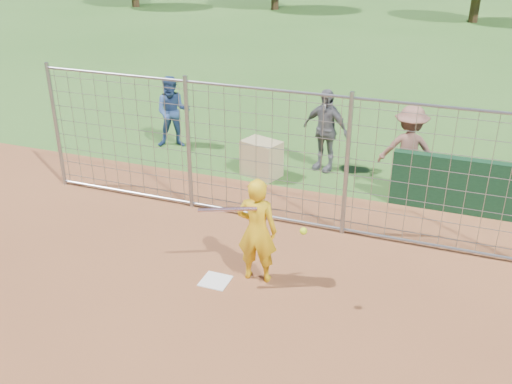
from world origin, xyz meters
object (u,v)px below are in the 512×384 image
at_px(bystander_b, 325,130).
at_px(equipment_bin, 262,159).
at_px(bystander_c, 409,150).
at_px(batter, 257,231).
at_px(bystander_a, 173,112).

bearing_deg(bystander_b, equipment_bin, -128.22).
height_order(bystander_b, equipment_bin, bystander_b).
bearing_deg(bystander_c, bystander_b, -23.01).
xyz_separation_m(batter, bystander_b, (-0.13, 4.63, 0.07)).
xyz_separation_m(bystander_b, bystander_c, (1.87, -0.58, -0.01)).
bearing_deg(bystander_b, bystander_c, -0.66).
distance_m(batter, equipment_bin, 4.04).
bearing_deg(bystander_a, equipment_bin, -42.82).
bearing_deg(batter, equipment_bin, -75.72).
bearing_deg(bystander_a, bystander_c, -29.88).
bearing_deg(equipment_bin, batter, -53.38).
distance_m(batter, bystander_b, 4.63).
height_order(bystander_b, bystander_c, bystander_b).
relative_size(bystander_b, bystander_c, 1.01).
height_order(bystander_a, bystander_b, bystander_b).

